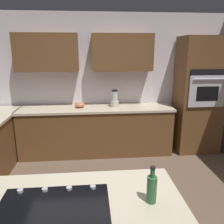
{
  "coord_description": "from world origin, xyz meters",
  "views": [
    {
      "loc": [
        0.18,
        2.41,
        1.94
      ],
      "look_at": [
        -0.15,
        -1.19,
        0.95
      ],
      "focal_mm": 36.83,
      "sensor_mm": 36.0,
      "label": 1
    }
  ],
  "objects_px": {
    "mixing_bowl": "(80,105)",
    "second_bottle": "(152,188)",
    "cooktop": "(52,211)",
    "blender": "(115,100)",
    "wall_oven": "(198,96)"
  },
  "relations": [
    {
      "from": "wall_oven",
      "to": "second_bottle",
      "type": "relative_size",
      "value": 7.87
    },
    {
      "from": "second_bottle",
      "to": "blender",
      "type": "bearing_deg",
      "value": -90.52
    },
    {
      "from": "cooktop",
      "to": "second_bottle",
      "type": "relative_size",
      "value": 2.75
    },
    {
      "from": "mixing_bowl",
      "to": "second_bottle",
      "type": "relative_size",
      "value": 0.68
    },
    {
      "from": "wall_oven",
      "to": "second_bottle",
      "type": "xyz_separation_m",
      "value": [
        1.63,
        2.76,
        -0.08
      ]
    },
    {
      "from": "mixing_bowl",
      "to": "second_bottle",
      "type": "bearing_deg",
      "value": 102.6
    },
    {
      "from": "cooktop",
      "to": "second_bottle",
      "type": "distance_m",
      "value": 0.69
    },
    {
      "from": "cooktop",
      "to": "blender",
      "type": "relative_size",
      "value": 2.38
    },
    {
      "from": "blender",
      "to": "second_bottle",
      "type": "distance_m",
      "value": 2.79
    },
    {
      "from": "blender",
      "to": "mixing_bowl",
      "type": "bearing_deg",
      "value": 0.0
    },
    {
      "from": "wall_oven",
      "to": "cooktop",
      "type": "relative_size",
      "value": 2.86
    },
    {
      "from": "blender",
      "to": "second_bottle",
      "type": "relative_size",
      "value": 1.16
    },
    {
      "from": "cooktop",
      "to": "blender",
      "type": "height_order",
      "value": "blender"
    },
    {
      "from": "wall_oven",
      "to": "blender",
      "type": "bearing_deg",
      "value": -1.3
    },
    {
      "from": "cooktop",
      "to": "blender",
      "type": "xyz_separation_m",
      "value": [
        -0.7,
        -2.84,
        0.13
      ]
    }
  ]
}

